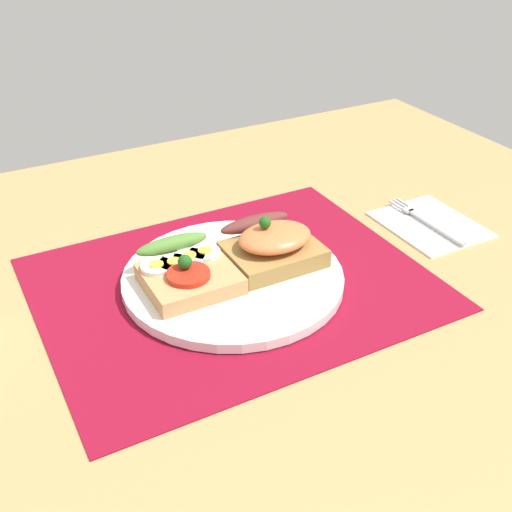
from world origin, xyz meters
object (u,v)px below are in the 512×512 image
(plate, at_px, (233,278))
(sandwich_egg_tomato, at_px, (186,271))
(sandwich_salmon, at_px, (272,245))
(napkin, at_px, (427,222))
(fork, at_px, (424,219))

(plate, bearing_deg, sandwich_egg_tomato, 169.82)
(sandwich_salmon, distance_m, napkin, 0.24)
(plate, bearing_deg, fork, 1.36)
(sandwich_salmon, bearing_deg, plate, -176.45)
(sandwich_egg_tomato, bearing_deg, plate, -10.18)
(plate, xyz_separation_m, napkin, (0.30, 0.00, -0.01))
(sandwich_egg_tomato, xyz_separation_m, fork, (0.34, -0.00, -0.02))
(sandwich_salmon, bearing_deg, napkin, 0.32)
(napkin, bearing_deg, plate, -179.10)
(sandwich_salmon, relative_size, fork, 0.77)
(sandwich_egg_tomato, relative_size, napkin, 0.78)
(plate, distance_m, sandwich_salmon, 0.06)
(plate, distance_m, fork, 0.29)
(sandwich_egg_tomato, bearing_deg, napkin, -0.80)
(plate, height_order, napkin, plate)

